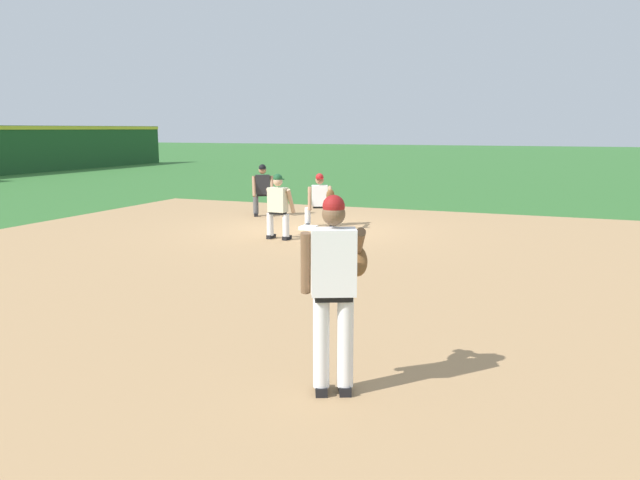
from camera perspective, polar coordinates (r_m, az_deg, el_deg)
The scene contains 8 objects.
ground_plane at distance 15.24m, azimuth -1.07°, elevation 0.96°, with size 160.00×160.00×0.00m, color #336B2D.
infield_dirt_patch at distance 10.53m, azimuth -0.44°, elevation -3.19°, with size 18.00×18.00×0.01m, color tan.
first_base_bag at distance 15.23m, azimuth -1.07°, elevation 1.12°, with size 0.38×0.38×0.09m, color white.
baseball at distance 10.49m, azimuth 0.90°, elevation -3.06°, with size 0.07×0.07×0.07m, color white.
pitcher at distance 5.66m, azimuth 1.38°, elevation -3.92°, with size 0.82×0.59×1.86m.
first_baseman at distance 15.55m, azimuth 0.04°, elevation 3.87°, with size 0.84×0.97×1.34m.
baserunner at distance 13.81m, azimuth -3.85°, elevation 3.30°, with size 0.46×0.61×1.46m.
umpire at distance 17.58m, azimuth -5.26°, elevation 4.75°, with size 0.62×0.68×1.46m.
Camera 1 is at (-13.87, -5.81, 2.43)m, focal length 35.00 mm.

